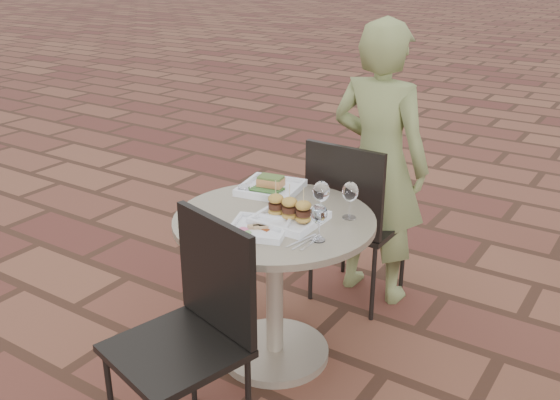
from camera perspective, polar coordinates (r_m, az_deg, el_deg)
The scene contains 13 objects.
ground at distance 2.92m, azimuth -1.89°, elevation -17.00°, with size 60.00×60.00×0.00m, color brown.
cafe_table at distance 2.87m, azimuth -0.50°, elevation -6.11°, with size 0.90×0.90×0.73m.
chair_far at distance 3.31m, azimuth 6.61°, elevation -0.99°, with size 0.45×0.45×0.93m.
chair_near at distance 2.40m, azimuth -7.79°, elevation -10.70°, with size 0.54×0.54×0.93m.
diner at distance 3.36m, azimuth 9.01°, elevation 3.24°, with size 0.56×0.37×1.53m, color olive.
plate_salmon at distance 3.05m, azimuth -0.87°, elevation 1.22°, with size 0.33×0.33×0.08m.
plate_sliders at distance 2.70m, azimuth 0.86°, elevation -1.24°, with size 0.27×0.27×0.18m.
plate_tuna at distance 2.62m, azimuth -1.95°, elevation -2.56°, with size 0.30×0.30×0.03m.
wine_glass_right at distance 2.51m, azimuth 3.59°, elevation -1.35°, with size 0.07×0.07×0.16m.
wine_glass_mid at distance 2.70m, azimuth 3.80°, elevation 0.70°, with size 0.08×0.08×0.18m.
wine_glass_far at distance 2.73m, azimuth 6.44°, elevation 0.68°, with size 0.07×0.07×0.17m.
steel_ramekin at distance 3.02m, azimuth -3.31°, elevation 0.93°, with size 0.06×0.06×0.04m, color silver.
cutlery_set at distance 2.53m, azimuth 2.41°, elevation -3.84°, with size 0.08×0.19×0.00m, color silver, non-canonical shape.
Camera 1 is at (1.32, -1.84, 1.84)m, focal length 40.00 mm.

